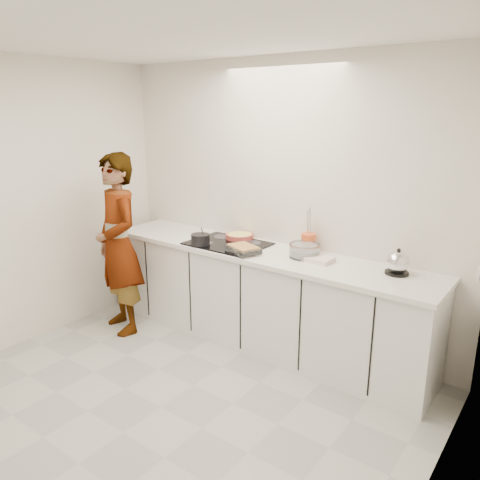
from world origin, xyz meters
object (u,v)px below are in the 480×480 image
Objects in this scene: baking_dish at (243,249)px; kettle at (398,263)px; hob at (228,244)px; tart_dish at (239,236)px; cook at (118,245)px; mixing_bowl at (304,251)px; utensil_crock at (309,243)px; saucepan at (200,239)px.

kettle reaches higher than baking_dish.
tart_dish is at bearing 93.17° from hob.
hob is at bearing 153.29° from baking_dish.
baking_dish is 1.26m from cook.
kettle reaches higher than mixing_bowl.
hob is 0.32m from baking_dish.
utensil_crock reaches higher than baking_dish.
tart_dish is 0.74m from utensil_crock.
cook is at bearing -148.16° from hob.
baking_dish is 1.30m from kettle.
mixing_bowl reaches higher than hob.
saucepan reaches higher than mixing_bowl.
baking_dish is 1.55× the size of kettle.
cook is at bearing -153.67° from utensil_crock.
utensil_crock reaches higher than tart_dish.
saucepan is at bearing -132.28° from hob.
cook reaches higher than utensil_crock.
cook is at bearing -158.89° from mixing_bowl.
utensil_crock is 1.82m from cook.
utensil_crock is at bearing 25.89° from saucepan.
saucepan is 0.93× the size of kettle.
tart_dish is 1.02× the size of baking_dish.
saucepan is at bearing -112.73° from tart_dish.
kettle is (1.73, 0.33, 0.02)m from saucepan.
tart_dish is (-0.01, 0.20, 0.03)m from hob.
hob is at bearing -86.83° from tart_dish.
kettle is (1.55, 0.14, 0.08)m from hob.
kettle is 0.13× the size of cook.
hob is 0.78m from mixing_bowl.
tart_dish is 0.20× the size of cook.
kettle is 2.56m from cook.
utensil_crock is (0.73, 0.05, 0.05)m from tart_dish.
kettle is at bearing 10.70° from saucepan.
mixing_bowl is 2.05× the size of utensil_crock.
utensil_crock is (0.72, 0.24, 0.08)m from hob.
kettle is at bearing 12.49° from baking_dish.
tart_dish is 1.17m from cook.
saucepan is 0.60× the size of mixing_bowl.
baking_dish is at bearing -26.71° from hob.
utensil_crock reaches higher than hob.
baking_dish is (0.29, -0.14, 0.04)m from hob.
kettle is at bearing 3.64° from mixing_bowl.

